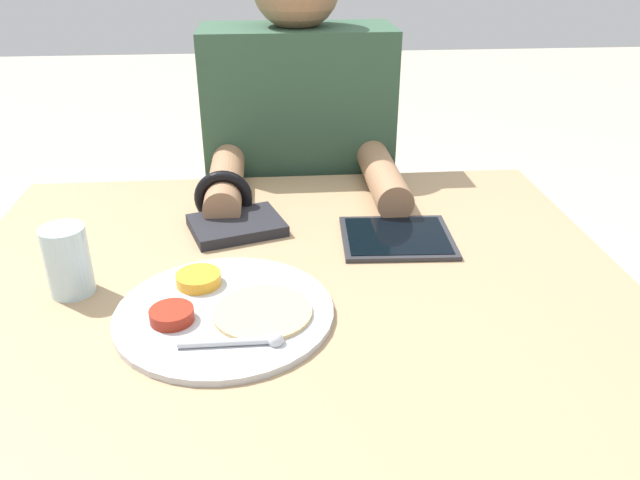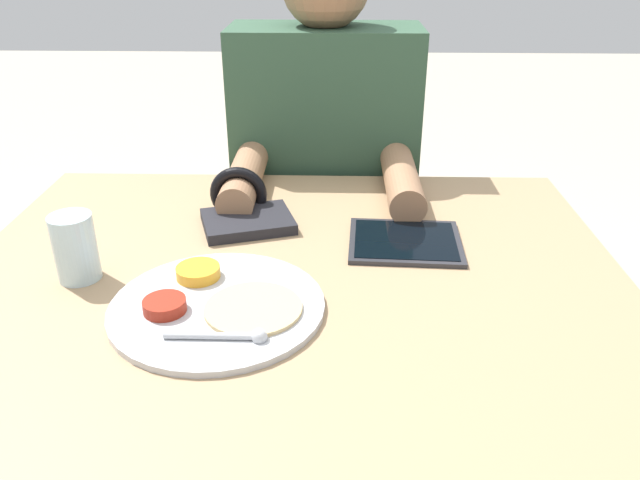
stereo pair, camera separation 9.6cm
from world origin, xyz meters
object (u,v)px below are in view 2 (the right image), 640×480
Objects in this scene: red_notebook at (248,222)px; tablet_device at (405,242)px; thali_tray at (217,305)px; person_diner at (325,218)px; drinking_glass at (75,248)px.

tablet_device is at bearing -12.45° from red_notebook.
thali_tray reaches higher than red_notebook.
person_diner is at bearing 108.62° from tablet_device.
person_diner reaches higher than red_notebook.
drinking_glass is at bearing -141.07° from red_notebook.
red_notebook is 0.16× the size of person_diner.
person_diner is at bearing 70.58° from red_notebook.
thali_tray is 1.54× the size of tablet_device.
thali_tray reaches higher than tablet_device.
thali_tray is 2.90× the size of drinking_glass.
drinking_glass is (-0.23, 0.08, 0.05)m from thali_tray.
drinking_glass is at bearing -165.93° from tablet_device.
person_diner is 11.21× the size of drinking_glass.
thali_tray is 0.25m from drinking_glass.
tablet_device is 1.88× the size of drinking_glass.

